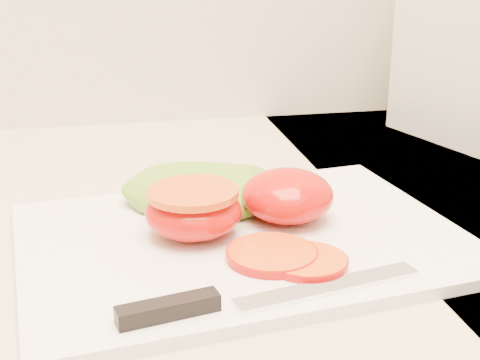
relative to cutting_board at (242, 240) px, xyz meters
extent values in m
cube|color=beige|center=(-0.05, 0.09, -0.02)|extent=(3.92, 0.65, 0.03)
cube|color=white|center=(0.00, 0.00, 0.00)|extent=(0.39, 0.31, 0.01)
ellipsoid|color=red|center=(0.05, 0.02, 0.03)|extent=(0.08, 0.08, 0.04)
ellipsoid|color=red|center=(-0.04, 0.01, 0.03)|extent=(0.08, 0.08, 0.04)
cylinder|color=#B83307|center=(-0.04, 0.01, 0.04)|extent=(0.08, 0.08, 0.01)
cylinder|color=orange|center=(0.01, -0.05, 0.01)|extent=(0.07, 0.07, 0.01)
cylinder|color=orange|center=(0.04, -0.06, 0.01)|extent=(0.06, 0.06, 0.01)
ellipsoid|color=olive|center=(-0.02, 0.07, 0.02)|extent=(0.17, 0.14, 0.03)
ellipsoid|color=olive|center=(0.02, 0.08, 0.02)|extent=(0.11, 0.13, 0.02)
cube|color=silver|center=(0.04, -0.10, 0.01)|extent=(0.14, 0.05, 0.00)
cube|color=black|center=(-0.07, -0.12, 0.01)|extent=(0.07, 0.03, 0.01)
camera|label=1|loc=(-0.10, -0.50, 0.24)|focal=50.00mm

